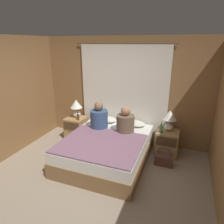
{
  "coord_description": "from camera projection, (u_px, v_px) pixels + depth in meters",
  "views": [
    {
      "loc": [
        1.4,
        -2.53,
        2.36
      ],
      "look_at": [
        0.0,
        1.15,
        0.97
      ],
      "focal_mm": 32.0,
      "sensor_mm": 36.0,
      "label": 1
    }
  ],
  "objects": [
    {
      "name": "ground_plane",
      "position": [
        89.0,
        185.0,
        3.48
      ],
      "size": [
        16.0,
        16.0,
        0.0
      ],
      "primitive_type": "plane",
      "color": "gray"
    },
    {
      "name": "wall_back",
      "position": [
        124.0,
        91.0,
        4.8
      ],
      "size": [
        4.16,
        0.06,
        2.5
      ],
      "color": "olive",
      "rests_on": "ground_plane"
    },
    {
      "name": "curtain_panel",
      "position": [
        123.0,
        95.0,
        4.77
      ],
      "size": [
        2.33,
        0.02,
        2.34
      ],
      "color": "white",
      "rests_on": "ground_plane"
    },
    {
      "name": "bed",
      "position": [
        107.0,
        149.0,
        4.15
      ],
      "size": [
        1.6,
        1.97,
        0.52
      ],
      "color": "olive",
      "rests_on": "ground_plane"
    },
    {
      "name": "nightstand_left",
      "position": [
        76.0,
        128.0,
        5.14
      ],
      "size": [
        0.47,
        0.47,
        0.54
      ],
      "color": "#A87F51",
      "rests_on": "ground_plane"
    },
    {
      "name": "nightstand_right",
      "position": [
        167.0,
        143.0,
        4.38
      ],
      "size": [
        0.47,
        0.47,
        0.54
      ],
      "color": "#A87F51",
      "rests_on": "ground_plane"
    },
    {
      "name": "lamp_left",
      "position": [
        76.0,
        106.0,
        5.02
      ],
      "size": [
        0.3,
        0.3,
        0.45
      ],
      "color": "silver",
      "rests_on": "nightstand_left"
    },
    {
      "name": "lamp_right",
      "position": [
        170.0,
        118.0,
        4.26
      ],
      "size": [
        0.3,
        0.3,
        0.45
      ],
      "color": "silver",
      "rests_on": "nightstand_right"
    },
    {
      "name": "pillow_left",
      "position": [
        106.0,
        119.0,
        4.85
      ],
      "size": [
        0.55,
        0.34,
        0.12
      ],
      "color": "silver",
      "rests_on": "bed"
    },
    {
      "name": "pillow_right",
      "position": [
        134.0,
        123.0,
        4.61
      ],
      "size": [
        0.55,
        0.34,
        0.12
      ],
      "color": "silver",
      "rests_on": "bed"
    },
    {
      "name": "blanket_on_bed",
      "position": [
        101.0,
        143.0,
        3.79
      ],
      "size": [
        1.54,
        1.3,
        0.03
      ],
      "color": "slate",
      "rests_on": "bed"
    },
    {
      "name": "person_left_in_bed",
      "position": [
        99.0,
        118.0,
        4.44
      ],
      "size": [
        0.39,
        0.39,
        0.61
      ],
      "color": "#38517A",
      "rests_on": "bed"
    },
    {
      "name": "person_right_in_bed",
      "position": [
        125.0,
        122.0,
        4.24
      ],
      "size": [
        0.38,
        0.38,
        0.58
      ],
      "color": "brown",
      "rests_on": "bed"
    },
    {
      "name": "beer_bottle_on_left_stand",
      "position": [
        78.0,
        117.0,
        4.88
      ],
      "size": [
        0.06,
        0.06,
        0.2
      ],
      "color": "#513819",
      "rests_on": "nightstand_left"
    },
    {
      "name": "beer_bottle_on_right_stand",
      "position": [
        161.0,
        128.0,
        4.21
      ],
      "size": [
        0.06,
        0.06,
        0.24
      ],
      "color": "#2D4C28",
      "rests_on": "nightstand_right"
    },
    {
      "name": "handbag_on_floor",
      "position": [
        164.0,
        159.0,
        4.03
      ],
      "size": [
        0.35,
        0.19,
        0.39
      ],
      "color": "brown",
      "rests_on": "ground_plane"
    }
  ]
}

